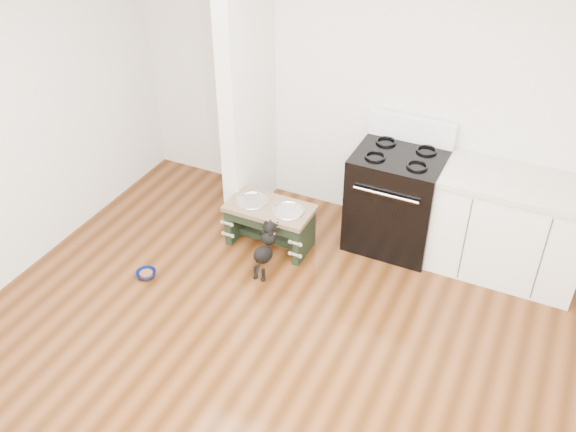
# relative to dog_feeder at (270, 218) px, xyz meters

# --- Properties ---
(ground) EXTENTS (5.00, 5.00, 0.00)m
(ground) POSITION_rel_dog_feeder_xyz_m (0.74, -1.63, -0.30)
(ground) COLOR #3E200B
(ground) RESTS_ON ground
(room_shell) EXTENTS (5.00, 5.00, 5.00)m
(room_shell) POSITION_rel_dog_feeder_xyz_m (0.74, -1.63, 1.32)
(room_shell) COLOR silver
(room_shell) RESTS_ON ground
(partition_wall) EXTENTS (0.15, 0.80, 2.70)m
(partition_wall) POSITION_rel_dog_feeder_xyz_m (-0.44, 0.47, 1.05)
(partition_wall) COLOR silver
(partition_wall) RESTS_ON ground
(oven_range) EXTENTS (0.76, 0.69, 1.14)m
(oven_range) POSITION_rel_dog_feeder_xyz_m (0.99, 0.53, 0.18)
(oven_range) COLOR black
(oven_range) RESTS_ON ground
(cabinet_run) EXTENTS (1.24, 0.64, 0.91)m
(cabinet_run) POSITION_rel_dog_feeder_xyz_m (1.97, 0.55, 0.15)
(cabinet_run) COLOR white
(cabinet_run) RESTS_ON ground
(dog_feeder) EXTENTS (0.77, 0.41, 0.44)m
(dog_feeder) POSITION_rel_dog_feeder_xyz_m (0.00, 0.00, 0.00)
(dog_feeder) COLOR black
(dog_feeder) RESTS_ON ground
(puppy) EXTENTS (0.13, 0.39, 0.47)m
(puppy) POSITION_rel_dog_feeder_xyz_m (0.14, -0.35, -0.04)
(puppy) COLOR black
(puppy) RESTS_ON ground
(floor_bowl) EXTENTS (0.22, 0.22, 0.05)m
(floor_bowl) POSITION_rel_dog_feeder_xyz_m (-0.76, -0.86, -0.27)
(floor_bowl) COLOR #0B154F
(floor_bowl) RESTS_ON ground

